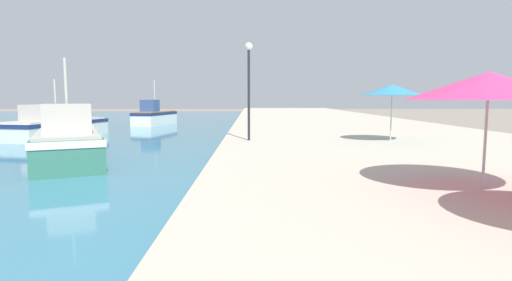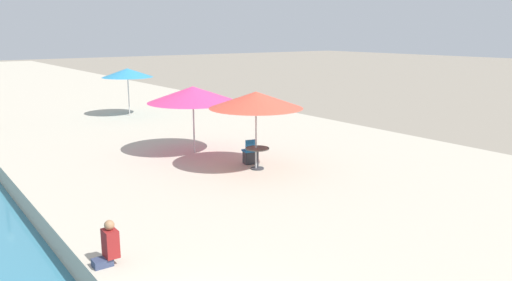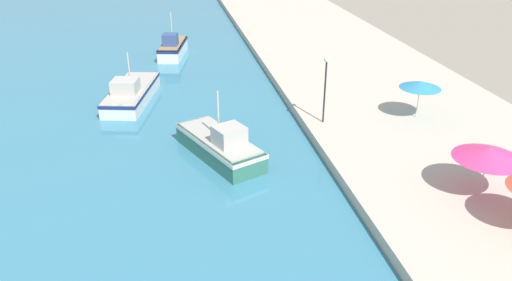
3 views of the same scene
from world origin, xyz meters
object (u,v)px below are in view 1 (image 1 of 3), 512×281
object	(u,v)px
cafe_umbrella_white	(489,86)
fishing_boat_near	(69,143)
fishing_boat_far	(155,116)
cafe_umbrella_striped	(392,90)
fishing_boat_mid	(55,126)
lamppost	(249,74)

from	to	relation	value
cafe_umbrella_white	fishing_boat_near	bearing A→B (deg)	148.75
fishing_boat_far	cafe_umbrella_white	world-z (taller)	fishing_boat_far
cafe_umbrella_striped	fishing_boat_mid	bearing A→B (deg)	156.94
fishing_boat_far	cafe_umbrella_striped	size ratio (longest dim) A/B	2.29
fishing_boat_mid	fishing_boat_near	bearing A→B (deg)	-48.63
fishing_boat_near	fishing_boat_far	size ratio (longest dim) A/B	1.16
fishing_boat_near	fishing_boat_mid	world-z (taller)	fishing_boat_near
cafe_umbrella_white	fishing_boat_mid	bearing A→B (deg)	135.06
fishing_boat_far	fishing_boat_near	bearing A→B (deg)	-72.76
cafe_umbrella_white	cafe_umbrella_striped	size ratio (longest dim) A/B	1.24
cafe_umbrella_striped	lamppost	bearing A→B (deg)	176.98
fishing_boat_near	cafe_umbrella_striped	world-z (taller)	fishing_boat_near
fishing_boat_mid	lamppost	bearing A→B (deg)	-18.50
fishing_boat_mid	cafe_umbrella_white	xyz separation A→B (m)	(18.30, -18.26, 2.14)
fishing_boat_near	fishing_boat_far	distance (m)	23.17
fishing_boat_far	cafe_umbrella_white	xyz separation A→B (m)	(14.64, -30.71, 2.06)
fishing_boat_mid	cafe_umbrella_white	distance (m)	25.94
fishing_boat_far	fishing_boat_mid	bearing A→B (deg)	-94.22
fishing_boat_mid	cafe_umbrella_striped	size ratio (longest dim) A/B	2.99
fishing_boat_near	cafe_umbrella_striped	xyz separation A→B (m)	(13.97, 2.24, 2.18)
fishing_boat_near	lamppost	xyz separation A→B (m)	(7.35, 2.59, 2.90)
cafe_umbrella_white	lamppost	distance (m)	11.52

